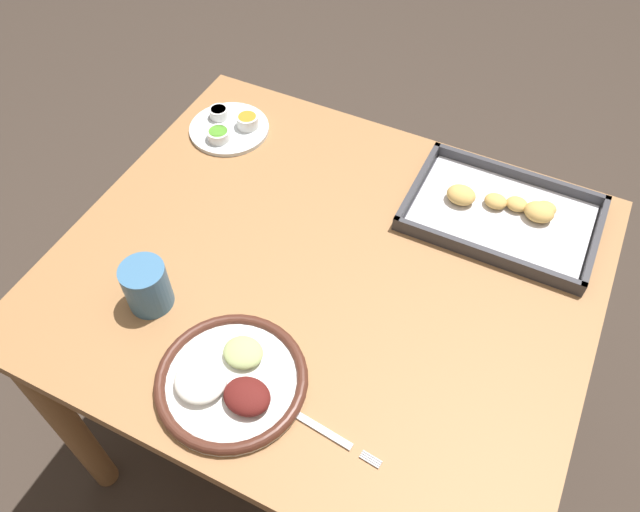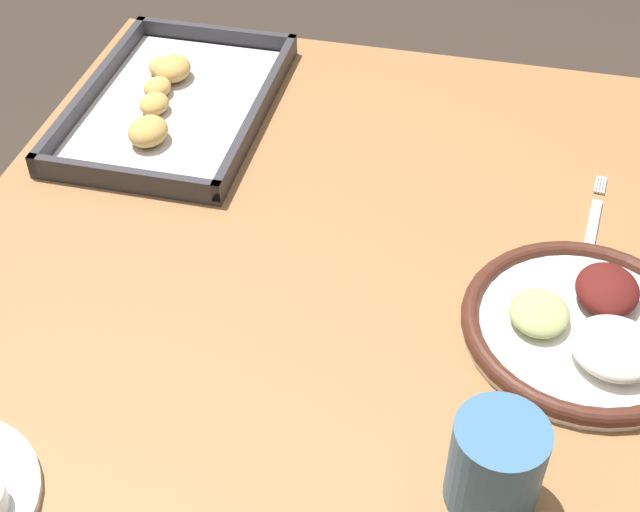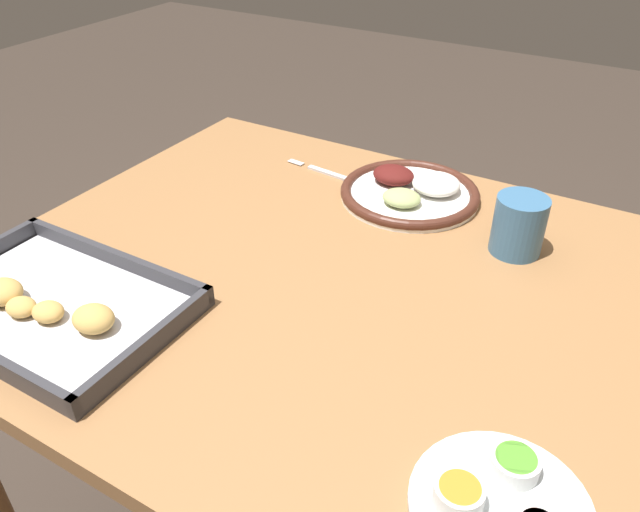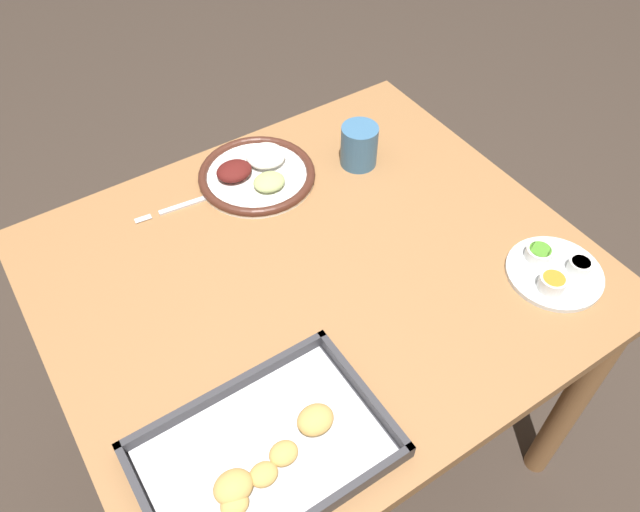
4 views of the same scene
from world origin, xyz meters
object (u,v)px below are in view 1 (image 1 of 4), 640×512
Objects in this scene: dinner_plate at (230,380)px; baking_tray at (503,213)px; fork at (323,431)px; saucer_plate at (230,127)px; drinking_cup at (147,286)px.

dinner_plate is 0.68× the size of baking_tray.
saucer_plate is at bearing 138.62° from fork.
dinner_plate is at bearing -58.67° from saucer_plate.
dinner_plate is at bearing -118.08° from baking_tray.
dinner_plate is 0.18m from fork.
drinking_cup reaches higher than dinner_plate.
drinking_cup reaches higher than baking_tray.
fork is (0.18, -0.01, -0.01)m from dinner_plate.
drinking_cup is at bearing 173.74° from fork.
fork is at bearing -47.53° from saucer_plate.
dinner_plate is 1.40× the size of saucer_plate.
baking_tray reaches higher than saucer_plate.
baking_tray is at bearing 43.19° from drinking_cup.
saucer_plate is at bearing 104.17° from drinking_cup.
dinner_plate is at bearing -176.04° from fork.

